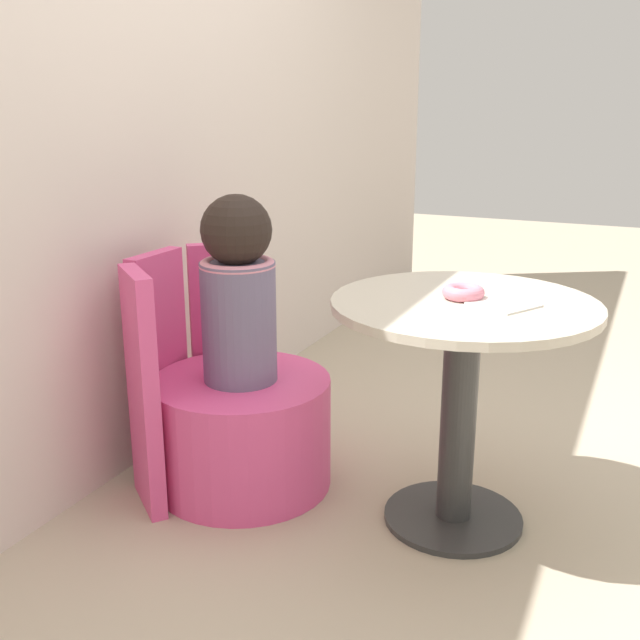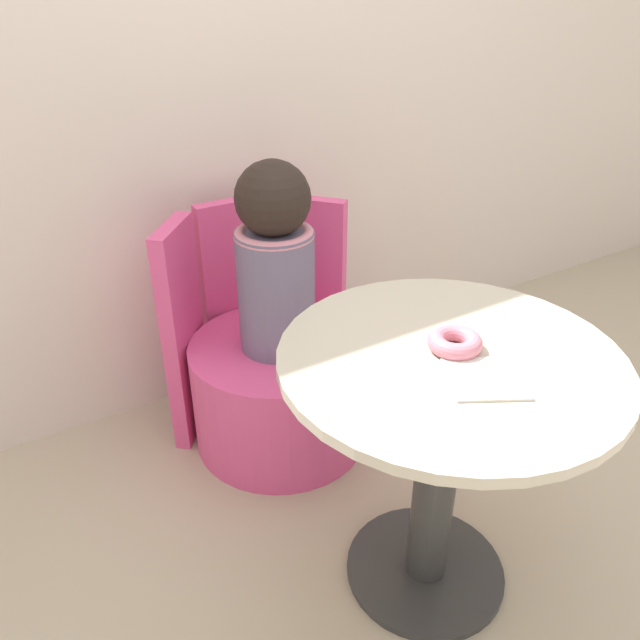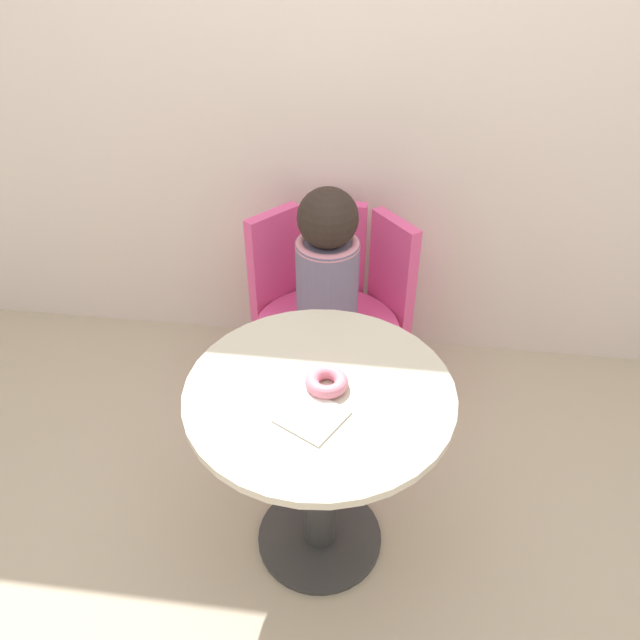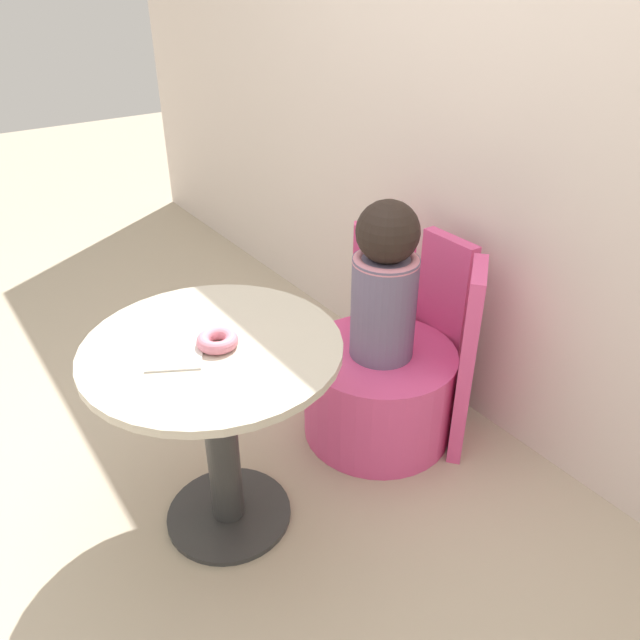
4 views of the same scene
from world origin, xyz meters
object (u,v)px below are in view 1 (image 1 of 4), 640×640
Objects in this scene: tub_chair at (243,431)px; child_figure at (238,291)px; donut at (463,292)px; round_table at (460,367)px.

tub_chair is 0.47m from child_figure.
child_figure is at bearing 96.54° from donut.
child_figure is (-0.06, 0.69, 0.16)m from round_table.
child_figure reaches higher than donut.
child_figure is at bearing 94.97° from round_table.
tub_chair is at bearing 0.00° from child_figure.
donut is (0.08, -0.68, 0.52)m from tub_chair.
tub_chair is at bearing 94.97° from round_table.
round_table is at bearing -160.19° from donut.
tub_chair is 0.86m from donut.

